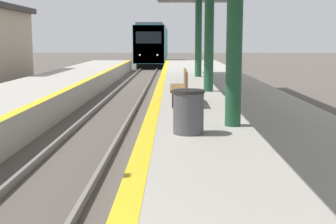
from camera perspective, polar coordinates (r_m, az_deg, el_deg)
train at (r=53.01m, az=-1.73°, el=8.21°), size 2.79×23.59×4.19m
trash_bin at (r=8.57m, az=2.51°, el=0.04°), size 0.59×0.59×0.81m
bench at (r=12.55m, az=1.60°, el=3.18°), size 0.44×1.79×0.92m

